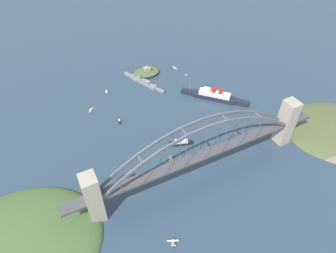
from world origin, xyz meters
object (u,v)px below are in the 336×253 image
(small_boat_2, at_px, (187,75))
(small_boat_3, at_px, (91,110))
(small_boat_4, at_px, (175,68))
(naval_cruiser, at_px, (143,82))
(fort_island_mid_harbor, at_px, (147,72))
(harbor_arch_bridge, at_px, (202,154))
(small_boat_1, at_px, (119,121))
(seaplane_taxiing_near_bridge, at_px, (173,242))
(small_boat_0, at_px, (171,157))
(channel_marker_buoy, at_px, (213,143))
(small_boat_5, at_px, (107,91))
(ocean_liner, at_px, (215,96))
(harbor_ferry_steamer, at_px, (181,142))

(small_boat_2, distance_m, small_boat_3, 165.61)
(small_boat_4, bearing_deg, naval_cruiser, -165.54)
(fort_island_mid_harbor, bearing_deg, harbor_arch_bridge, -98.05)
(small_boat_1, bearing_deg, small_boat_4, 33.30)
(seaplane_taxiing_near_bridge, relative_size, small_boat_0, 1.36)
(small_boat_3, xyz_separation_m, channel_marker_buoy, (118.18, -134.19, 0.33))
(naval_cruiser, relative_size, small_boat_2, 6.79)
(small_boat_4, bearing_deg, small_boat_0, -119.19)
(small_boat_2, distance_m, small_boat_5, 132.07)
(fort_island_mid_harbor, xyz_separation_m, channel_marker_buoy, (9.15, -185.26, -2.55))
(harbor_arch_bridge, bearing_deg, fort_island_mid_harbor, 81.95)
(seaplane_taxiing_near_bridge, bearing_deg, fort_island_mid_harbor, 70.94)
(ocean_liner, distance_m, small_boat_1, 143.81)
(naval_cruiser, distance_m, seaplane_taxiing_near_bridge, 267.16)
(small_boat_3, distance_m, small_boat_4, 164.63)
(naval_cruiser, distance_m, fort_island_mid_harbor, 27.49)
(naval_cruiser, distance_m, small_boat_0, 164.24)
(small_boat_1, distance_m, small_boat_3, 49.02)
(small_boat_5, bearing_deg, harbor_arch_bridge, -77.18)
(harbor_ferry_steamer, xyz_separation_m, small_boat_4, (75.87, 160.60, -1.83))
(ocean_liner, height_order, small_boat_4, ocean_liner)
(channel_marker_buoy, bearing_deg, small_boat_3, 131.37)
(ocean_liner, bearing_deg, small_boat_4, 97.00)
(seaplane_taxiing_near_bridge, distance_m, channel_marker_buoy, 139.66)
(ocean_liner, xyz_separation_m, small_boat_5, (-137.36, 86.93, -2.30))
(small_boat_5, bearing_deg, channel_marker_buoy, -62.75)
(small_boat_3, bearing_deg, ocean_liner, -18.32)
(naval_cruiser, xyz_separation_m, small_boat_5, (-59.82, 1.79, 0.41))
(small_boat_0, relative_size, small_boat_5, 1.09)
(small_boat_3, bearing_deg, small_boat_5, 42.26)
(small_boat_4, bearing_deg, small_boat_2, -77.21)
(naval_cruiser, relative_size, small_boat_1, 6.25)
(small_boat_5, bearing_deg, small_boat_0, -81.00)
(small_boat_3, bearing_deg, small_boat_1, -55.20)
(naval_cruiser, height_order, small_boat_1, naval_cruiser)
(naval_cruiser, xyz_separation_m, seaplane_taxiing_near_bridge, (-80.03, -254.89, -1.00))
(harbor_ferry_steamer, height_order, small_boat_1, harbor_ferry_steamer)
(harbor_arch_bridge, relative_size, naval_cruiser, 3.84)
(ocean_liner, height_order, naval_cruiser, ocean_liner)
(seaplane_taxiing_near_bridge, xyz_separation_m, small_boat_2, (151.55, 243.07, -1.33))
(naval_cruiser, distance_m, small_boat_5, 59.85)
(harbor_arch_bridge, distance_m, small_boat_0, 49.02)
(harbor_arch_bridge, height_order, fort_island_mid_harbor, harbor_arch_bridge)
(harbor_arch_bridge, relative_size, small_boat_5, 40.50)
(seaplane_taxiing_near_bridge, bearing_deg, small_boat_2, 58.06)
(harbor_ferry_steamer, relative_size, small_boat_3, 3.13)
(seaplane_taxiing_near_bridge, height_order, small_boat_0, small_boat_0)
(naval_cruiser, height_order, small_boat_4, naval_cruiser)
(small_boat_3, bearing_deg, small_boat_0, -65.88)
(fort_island_mid_harbor, distance_m, small_boat_3, 120.43)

